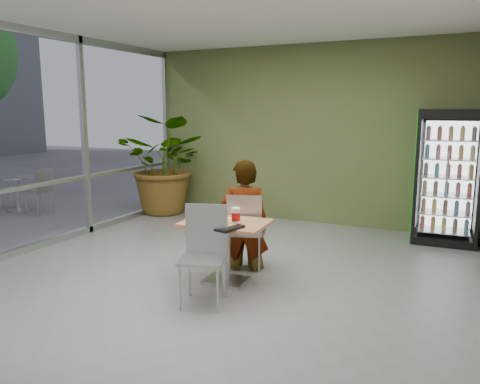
# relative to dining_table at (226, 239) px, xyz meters

# --- Properties ---
(ground) EXTENTS (7.00, 7.00, 0.00)m
(ground) POSITION_rel_dining_table_xyz_m (-0.17, -0.09, -0.54)
(ground) COLOR slate
(ground) RESTS_ON ground
(room_envelope) EXTENTS (6.00, 7.00, 3.20)m
(room_envelope) POSITION_rel_dining_table_xyz_m (-0.17, -0.09, 1.06)
(room_envelope) COLOR beige
(room_envelope) RESTS_ON ground
(storefront_frame) EXTENTS (0.10, 7.00, 3.20)m
(storefront_frame) POSITION_rel_dining_table_xyz_m (-3.17, -0.09, 1.06)
(storefront_frame) COLOR #A5A8AA
(storefront_frame) RESTS_ON ground
(dining_table) EXTENTS (1.02, 0.75, 0.75)m
(dining_table) POSITION_rel_dining_table_xyz_m (0.00, 0.00, 0.00)
(dining_table) COLOR tan
(dining_table) RESTS_ON ground
(chair_far) EXTENTS (0.56, 0.56, 1.00)m
(chair_far) POSITION_rel_dining_table_xyz_m (0.01, 0.52, 0.05)
(chair_far) COLOR #A5A8AA
(chair_far) RESTS_ON ground
(chair_near) EXTENTS (0.58, 0.59, 1.04)m
(chair_near) POSITION_rel_dining_table_xyz_m (0.04, -0.57, 0.08)
(chair_near) COLOR #A5A8AA
(chair_near) RESTS_ON ground
(seated_woman) EXTENTS (0.74, 0.59, 1.73)m
(seated_woman) POSITION_rel_dining_table_xyz_m (-0.02, 0.57, 0.03)
(seated_woman) COLOR black
(seated_woman) RESTS_ON ground
(pizza_plate) EXTENTS (0.33, 0.32, 0.03)m
(pizza_plate) POSITION_rel_dining_table_xyz_m (-0.01, 0.03, 0.23)
(pizza_plate) COLOR white
(pizza_plate) RESTS_ON dining_table
(soda_cup) EXTENTS (0.10, 0.10, 0.18)m
(soda_cup) POSITION_rel_dining_table_xyz_m (0.15, -0.03, 0.30)
(soda_cup) COLOR white
(soda_cup) RESTS_ON dining_table
(napkin_stack) EXTENTS (0.15, 0.15, 0.02)m
(napkin_stack) POSITION_rel_dining_table_xyz_m (-0.23, -0.15, 0.22)
(napkin_stack) COLOR white
(napkin_stack) RESTS_ON dining_table
(cafeteria_tray) EXTENTS (0.54, 0.44, 0.03)m
(cafeteria_tray) POSITION_rel_dining_table_xyz_m (0.06, -0.27, 0.23)
(cafeteria_tray) COLOR black
(cafeteria_tray) RESTS_ON dining_table
(beverage_fridge) EXTENTS (0.96, 0.75, 2.06)m
(beverage_fridge) POSITION_rel_dining_table_xyz_m (2.27, 3.03, 0.49)
(beverage_fridge) COLOR black
(beverage_fridge) RESTS_ON ground
(potted_plant) EXTENTS (1.90, 1.69, 1.95)m
(potted_plant) POSITION_rel_dining_table_xyz_m (-2.83, 2.93, 0.44)
(potted_plant) COLOR #2B6C2C
(potted_plant) RESTS_ON ground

